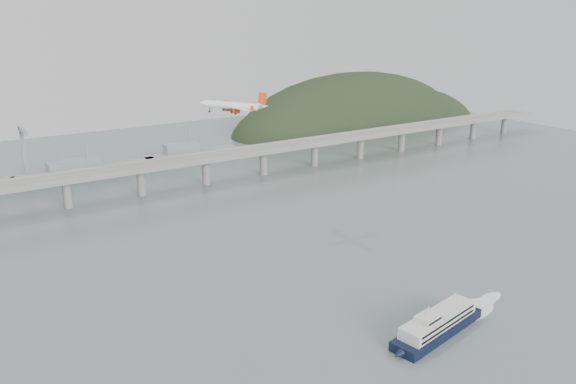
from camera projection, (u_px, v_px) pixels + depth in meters
ground at (354, 298)px, 254.05m from camera, size 900.00×900.00×0.00m
bridge at (179, 166)px, 408.31m from camera, size 800.00×22.00×23.90m
headland at (363, 138)px, 672.89m from camera, size 365.00×155.00×156.00m
ferry at (438, 324)px, 225.20m from camera, size 79.74×24.20×15.12m
airliner at (234, 106)px, 293.98m from camera, size 39.15×35.56×10.78m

